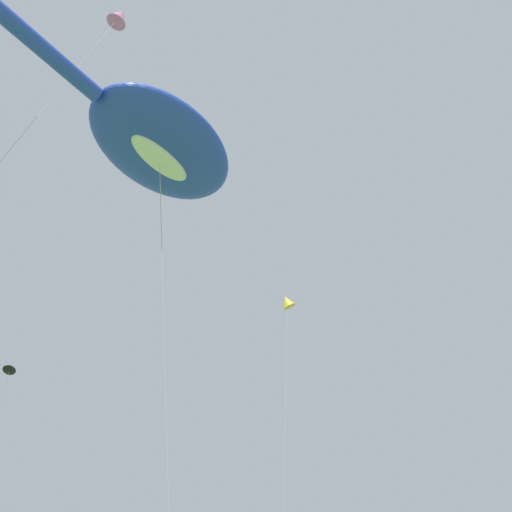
# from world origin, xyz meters

# --- Properties ---
(big_show_kite) EXTENTS (14.98, 6.53, 18.21)m
(big_show_kite) POSITION_xyz_m (-4.36, 8.62, 17.41)
(big_show_kite) COLOR blue
(big_show_kite) RESTS_ON ground
(small_kite_tiny_distant) EXTENTS (3.64, 2.17, 26.62)m
(small_kite_tiny_distant) POSITION_xyz_m (14.16, 23.73, 25.88)
(small_kite_tiny_distant) COLOR yellow
(small_kite_tiny_distant) RESTS_ON ground
(small_kite_box_yellow) EXTENTS (4.49, 1.47, 24.08)m
(small_kite_box_yellow) POSITION_xyz_m (-6.79, 8.55, 23.46)
(small_kite_box_yellow) COLOR pink
(small_kite_box_yellow) RESTS_ON ground
(small_kite_triangle_green) EXTENTS (1.76, 2.31, 16.21)m
(small_kite_triangle_green) POSITION_xyz_m (-3.83, 27.16, 15.81)
(small_kite_triangle_green) COLOR black
(small_kite_triangle_green) RESTS_ON ground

